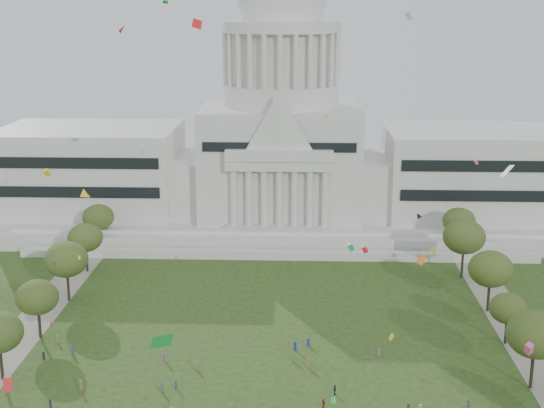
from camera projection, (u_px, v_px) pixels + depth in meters
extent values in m
cube|color=silver|center=(281.00, 215.00, 221.46)|extent=(160.00, 60.00, 4.00)
cube|color=silver|center=(278.00, 255.00, 189.84)|extent=(130.00, 3.00, 2.00)
cube|color=silver|center=(278.00, 239.00, 197.19)|extent=(140.00, 3.00, 5.00)
cube|color=beige|center=(91.00, 171.00, 219.15)|extent=(50.00, 34.00, 22.00)
cube|color=beige|center=(474.00, 174.00, 215.17)|extent=(50.00, 34.00, 22.00)
cube|color=beige|center=(187.00, 184.00, 216.98)|extent=(12.00, 26.00, 16.00)
cube|color=beige|center=(376.00, 185.00, 215.02)|extent=(12.00, 26.00, 16.00)
cube|color=beige|center=(281.00, 163.00, 216.39)|extent=(44.00, 38.00, 28.00)
cube|color=beige|center=(279.00, 166.00, 196.26)|extent=(28.00, 3.00, 2.40)
cube|color=black|center=(74.00, 178.00, 202.03)|extent=(46.00, 0.40, 11.00)
cube|color=black|center=(489.00, 181.00, 198.05)|extent=(46.00, 0.40, 11.00)
cylinder|color=beige|center=(281.00, 95.00, 211.42)|extent=(32.00, 32.00, 6.00)
cylinder|color=beige|center=(281.00, 58.00, 208.86)|extent=(28.00, 28.00, 14.00)
cylinder|color=silver|center=(281.00, 27.00, 206.68)|extent=(32.40, 32.40, 3.00)
cylinder|color=beige|center=(282.00, 6.00, 205.27)|extent=(22.00, 22.00, 8.00)
cube|color=gray|center=(13.00, 346.00, 141.60)|extent=(8.00, 160.00, 0.04)
cube|color=gray|center=(531.00, 354.00, 138.13)|extent=(8.00, 160.00, 0.04)
cylinder|color=black|center=(1.00, 364.00, 128.54)|extent=(0.56, 0.56, 5.47)
cylinder|color=black|center=(532.00, 371.00, 125.34)|extent=(0.56, 0.56, 6.20)
ellipsoid|color=#334818|center=(535.00, 334.00, 123.66)|extent=(9.55, 9.55, 7.82)
cylinder|color=black|center=(40.00, 325.00, 144.57)|extent=(0.56, 0.56, 5.27)
ellipsoid|color=#38481A|center=(37.00, 297.00, 143.14)|extent=(8.12, 8.12, 6.65)
cylinder|color=black|center=(506.00, 332.00, 142.01)|extent=(0.56, 0.56, 4.56)
ellipsoid|color=#374617|center=(508.00, 308.00, 140.77)|extent=(7.01, 7.01, 5.74)
cylinder|color=black|center=(68.00, 288.00, 162.35)|extent=(0.56, 0.56, 6.03)
ellipsoid|color=#394F1D|center=(66.00, 259.00, 160.71)|extent=(9.29, 9.29, 7.60)
cylinder|color=black|center=(488.00, 298.00, 156.84)|extent=(0.56, 0.56, 5.97)
ellipsoid|color=#3C4E18|center=(491.00, 269.00, 155.22)|extent=(9.19, 9.19, 7.52)
cylinder|color=black|center=(87.00, 260.00, 180.43)|extent=(0.56, 0.56, 5.41)
ellipsoid|color=#3F4F1E|center=(85.00, 238.00, 178.96)|extent=(8.33, 8.33, 6.81)
cylinder|color=black|center=(462.00, 264.00, 176.30)|extent=(0.56, 0.56, 6.37)
ellipsoid|color=#384C1B|center=(464.00, 237.00, 174.57)|extent=(9.82, 9.82, 8.03)
cylinder|color=black|center=(100.00, 238.00, 198.01)|extent=(0.56, 0.56, 5.32)
ellipsoid|color=#33481A|center=(98.00, 217.00, 196.56)|extent=(8.19, 8.19, 6.70)
cylinder|color=black|center=(457.00, 243.00, 193.65)|extent=(0.56, 0.56, 5.47)
ellipsoid|color=#374C1C|center=(459.00, 221.00, 192.17)|extent=(8.42, 8.42, 6.89)
imported|color=#4C4C51|center=(468.00, 405.00, 119.11)|extent=(0.84, 0.99, 1.73)
imported|color=#4C4C51|center=(409.00, 408.00, 118.18)|extent=(0.86, 0.89, 1.58)
imported|color=#B21E1E|center=(323.00, 403.00, 119.68)|extent=(0.89, 1.09, 1.64)
imported|color=#26262B|center=(335.00, 390.00, 123.67)|extent=(0.73, 1.12, 1.78)
cube|color=#994C8C|center=(379.00, 353.00, 136.95)|extent=(0.46, 0.44, 1.50)
cube|color=#26262B|center=(50.00, 404.00, 119.30)|extent=(0.50, 0.56, 1.81)
cube|color=#4C4C51|center=(72.00, 349.00, 138.10)|extent=(0.40, 0.56, 1.95)
cube|color=#994C8C|center=(165.00, 357.00, 135.02)|extent=(0.52, 0.54, 1.76)
cube|color=#26262B|center=(44.00, 356.00, 135.96)|extent=(0.46, 0.42, 1.48)
cube|color=navy|center=(308.00, 342.00, 141.19)|extent=(0.49, 0.41, 1.58)
cube|color=olive|center=(308.00, 363.00, 132.92)|extent=(0.35, 0.50, 1.77)
cube|color=olive|center=(196.00, 366.00, 132.00)|extent=(0.36, 0.48, 1.62)
cube|color=#4C4C51|center=(162.00, 388.00, 124.43)|extent=(0.29, 0.45, 1.64)
cube|color=#33723F|center=(293.00, 358.00, 135.19)|extent=(0.30, 0.44, 1.56)
cube|color=navy|center=(295.00, 346.00, 139.59)|extent=(0.52, 0.51, 1.70)
cube|color=navy|center=(176.00, 384.00, 125.70)|extent=(0.27, 0.41, 1.50)
cube|color=olive|center=(80.00, 386.00, 124.86)|extent=(0.59, 0.57, 1.91)
cube|color=olive|center=(58.00, 339.00, 142.62)|extent=(0.37, 0.48, 1.61)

